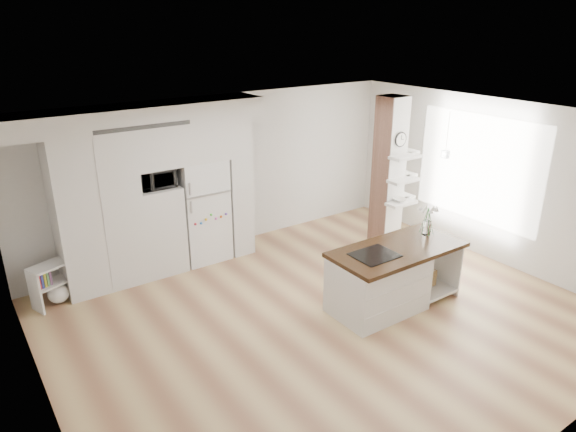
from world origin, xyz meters
name	(u,v)px	position (x,y,z in m)	size (l,w,h in m)	color
floor	(325,317)	(0.00, 0.00, 0.00)	(7.00, 6.00, 0.01)	tan
room	(329,190)	(0.00, 0.00, 1.86)	(7.04, 6.04, 2.72)	white
cabinet_wall	(145,184)	(-1.45, 2.67, 1.51)	(4.00, 0.71, 2.70)	white
refrigerator	(202,210)	(-0.53, 2.68, 0.88)	(0.78, 0.69, 1.75)	white
column	(395,176)	(2.38, 1.13, 1.35)	(0.69, 0.90, 2.70)	silver
window	(477,168)	(3.48, 0.30, 1.50)	(2.40, 2.40, 0.00)	white
pendant_light	(415,148)	(1.70, 0.15, 2.12)	(0.12, 0.12, 0.10)	white
kitchen_island	(384,279)	(0.83, -0.27, 0.46)	(1.96, 0.94, 1.45)	white
bookshelf	(54,286)	(-2.98, 2.51, 0.28)	(0.61, 0.47, 0.63)	white
floor_plant_a	(438,248)	(2.61, 0.24, 0.27)	(0.30, 0.24, 0.54)	#2E7432
floor_plant_b	(385,223)	(2.77, 1.64, 0.23)	(0.26, 0.26, 0.46)	#2E7432
microwave	(156,178)	(-1.27, 2.62, 1.57)	(0.54, 0.37, 0.30)	#2D2D2D
shelf_plant	(399,162)	(2.63, 1.30, 1.52)	(0.27, 0.23, 0.30)	#2E7432
decor_bowl	(400,200)	(2.30, 0.90, 1.00)	(0.22, 0.22, 0.05)	white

